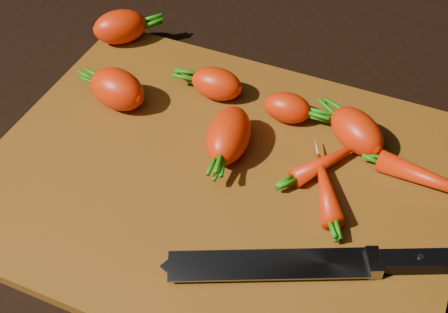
% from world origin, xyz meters
% --- Properties ---
extents(ground, '(2.00, 2.00, 0.01)m').
position_xyz_m(ground, '(0.00, 0.00, -0.01)').
color(ground, black).
extents(cutting_board, '(0.50, 0.40, 0.01)m').
position_xyz_m(cutting_board, '(0.00, 0.00, 0.01)').
color(cutting_board, brown).
rests_on(cutting_board, ground).
extents(carrot_0, '(0.08, 0.08, 0.04)m').
position_xyz_m(carrot_0, '(-0.22, 0.17, 0.03)').
color(carrot_0, red).
rests_on(carrot_0, cutting_board).
extents(carrot_1, '(0.08, 0.06, 0.05)m').
position_xyz_m(carrot_1, '(-0.16, 0.06, 0.04)').
color(carrot_1, red).
rests_on(carrot_1, cutting_board).
extents(carrot_2, '(0.06, 0.09, 0.05)m').
position_xyz_m(carrot_2, '(-0.01, 0.04, 0.04)').
color(carrot_2, red).
rests_on(carrot_2, cutting_board).
extents(carrot_3, '(0.06, 0.04, 0.04)m').
position_xyz_m(carrot_3, '(-0.06, 0.12, 0.03)').
color(carrot_3, red).
rests_on(carrot_3, cutting_board).
extents(carrot_4, '(0.06, 0.04, 0.04)m').
position_xyz_m(carrot_4, '(0.04, 0.11, 0.03)').
color(carrot_4, red).
rests_on(carrot_4, cutting_board).
extents(carrot_5, '(0.08, 0.08, 0.04)m').
position_xyz_m(carrot_5, '(0.12, 0.10, 0.03)').
color(carrot_5, red).
rests_on(carrot_5, cutting_board).
extents(carrot_6, '(0.07, 0.10, 0.02)m').
position_xyz_m(carrot_6, '(0.10, 0.06, 0.02)').
color(carrot_6, red).
rests_on(carrot_6, cutting_board).
extents(carrot_7, '(0.14, 0.04, 0.02)m').
position_xyz_m(carrot_7, '(0.22, 0.07, 0.02)').
color(carrot_7, red).
rests_on(carrot_7, cutting_board).
extents(carrot_8, '(0.06, 0.09, 0.02)m').
position_xyz_m(carrot_8, '(0.11, 0.02, 0.02)').
color(carrot_8, red).
rests_on(carrot_8, cutting_board).
extents(knife, '(0.29, 0.15, 0.02)m').
position_xyz_m(knife, '(0.11, -0.08, 0.02)').
color(knife, gray).
rests_on(knife, cutting_board).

